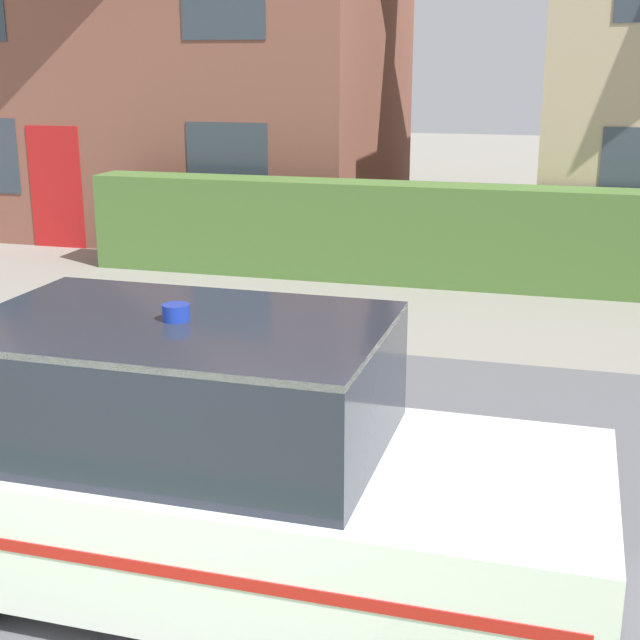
{
  "coord_description": "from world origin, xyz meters",
  "views": [
    {
      "loc": [
        2.1,
        -2.02,
        3.12
      ],
      "look_at": [
        0.18,
        4.89,
        1.05
      ],
      "focal_mm": 50.0,
      "sensor_mm": 36.0,
      "label": 1
    }
  ],
  "objects": [
    {
      "name": "garden_hedge",
      "position": [
        0.26,
        10.73,
        0.73
      ],
      "size": [
        10.51,
        0.73,
        1.46
      ],
      "primitive_type": "cube",
      "color": "#4C7233",
      "rests_on": "ground"
    },
    {
      "name": "police_car",
      "position": [
        0.17,
        2.52,
        0.81
      ],
      "size": [
        4.47,
        1.81,
        1.78
      ],
      "rotation": [
        0.0,
        0.0,
        -0.01
      ],
      "color": "black",
      "rests_on": "road_strip"
    },
    {
      "name": "road_strip",
      "position": [
        0.0,
        4.23,
        0.01
      ],
      "size": [
        28.0,
        6.07,
        0.01
      ],
      "primitive_type": "cube",
      "color": "#5B5B60",
      "rests_on": "ground"
    },
    {
      "name": "house_left",
      "position": [
        -5.57,
        14.93,
        3.96
      ],
      "size": [
        8.78,
        6.83,
        7.76
      ],
      "color": "brown",
      "rests_on": "ground"
    }
  ]
}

